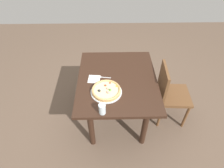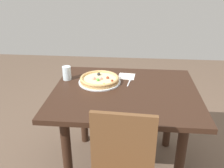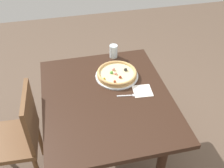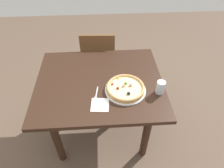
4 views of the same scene
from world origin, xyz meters
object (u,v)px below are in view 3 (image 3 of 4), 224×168
fork (130,95)px  drinking_glass (114,51)px  dining_table (107,108)px  pizza (117,73)px  napkin (143,91)px  plate (117,76)px  chair_near (19,136)px

fork → drinking_glass: 0.53m
dining_table → drinking_glass: bearing=161.3°
pizza → dining_table: bearing=-31.0°
dining_table → drinking_glass: size_ratio=9.66×
dining_table → pizza: (-0.22, 0.13, 0.15)m
drinking_glass → pizza: bearing=-7.8°
napkin → dining_table: bearing=-90.9°
dining_table → drinking_glass: drinking_glass is taller
plate → napkin: 0.27m
chair_near → pizza: (-0.22, 0.82, 0.29)m
dining_table → napkin: size_ratio=8.01×
chair_near → drinking_glass: chair_near is taller
chair_near → plate: bearing=-71.7°
napkin → pizza: bearing=-146.6°
dining_table → pizza: bearing=149.0°
drinking_glass → dining_table: bearing=-18.7°
chair_near → fork: 0.89m
dining_table → drinking_glass: (-0.50, 0.17, 0.17)m
drinking_glass → napkin: size_ratio=0.83×
fork → drinking_glass: (-0.53, -0.00, 0.06)m
pizza → napkin: size_ratio=2.29×
chair_near → drinking_glass: 1.04m
napkin → chair_near: bearing=-90.0°
plate → napkin: (0.22, 0.15, -0.00)m
dining_table → plate: (-0.22, 0.13, 0.12)m
drinking_glass → napkin: 0.52m
plate → fork: plate is taller
plate → drinking_glass: drinking_glass is taller
fork → drinking_glass: bearing=98.6°
plate → napkin: size_ratio=2.48×
plate → fork: size_ratio=2.10×
chair_near → drinking_glass: bearing=-56.3°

